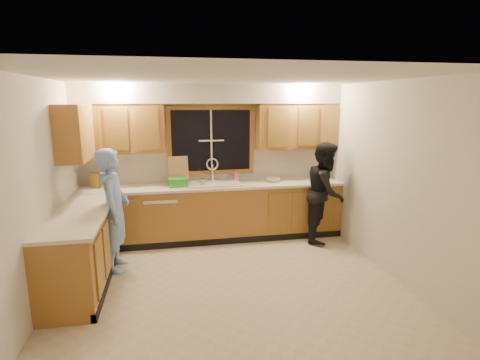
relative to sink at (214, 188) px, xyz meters
name	(u,v)px	position (x,y,z in m)	size (l,w,h in m)	color
floor	(230,283)	(0.00, -1.60, -0.86)	(4.20, 4.20, 0.00)	#C4B797
ceiling	(229,77)	(0.00, -1.60, 1.64)	(4.20, 4.20, 0.00)	silver
wall_back	(212,161)	(0.00, 0.30, 0.39)	(4.20, 4.20, 0.00)	beige
wall_left	(39,194)	(-2.10, -1.60, 0.39)	(3.80, 3.80, 0.00)	beige
wall_right	(390,179)	(2.10, -1.60, 0.39)	(3.80, 3.80, 0.00)	beige
base_cabinets_back	(214,213)	(0.00, 0.00, -0.42)	(4.20, 0.60, 0.88)	#A87030
base_cabinets_left	(82,250)	(-1.80, -1.25, -0.42)	(0.60, 1.90, 0.88)	#A87030
countertop_back	(214,186)	(0.00, -0.02, 0.04)	(4.20, 0.63, 0.04)	beige
countertop_left	(80,214)	(-1.79, -1.25, 0.04)	(0.63, 1.90, 0.04)	beige
upper_cabinets_left	(120,129)	(-1.43, 0.13, 0.96)	(1.35, 0.33, 0.75)	#A87030
upper_cabinets_right	(297,126)	(1.43, 0.13, 0.96)	(1.35, 0.33, 0.75)	#A87030
upper_cabinets_return	(75,133)	(-1.94, -0.48, 0.96)	(0.33, 0.90, 0.75)	#A87030
soffit	(212,94)	(0.00, 0.12, 1.49)	(4.20, 0.35, 0.30)	beige
window_frame	(211,141)	(0.00, 0.29, 0.74)	(1.44, 0.03, 1.14)	black
sink	(214,188)	(0.00, 0.00, 0.00)	(0.86, 0.52, 0.57)	silver
dishwasher	(162,218)	(-0.85, -0.01, -0.45)	(0.60, 0.56, 0.82)	white
stove	(70,269)	(-1.80, -1.82, -0.41)	(0.58, 0.75, 0.90)	white
man	(114,210)	(-1.44, -0.89, -0.04)	(0.60, 0.40, 1.65)	#7AA4E6
woman	(326,192)	(1.76, -0.40, -0.06)	(0.79, 0.61, 1.62)	black
knife_block	(95,180)	(-1.84, 0.11, 0.17)	(0.13, 0.11, 0.24)	olive
cutting_board	(178,170)	(-0.56, 0.22, 0.28)	(0.33, 0.02, 0.44)	tan
dish_crate	(178,182)	(-0.58, -0.03, 0.12)	(0.29, 0.27, 0.13)	green
soap_bottle	(237,176)	(0.41, 0.18, 0.15)	(0.08, 0.09, 0.19)	#ED5A8B
bowl	(273,180)	(1.00, 0.02, 0.08)	(0.23, 0.23, 0.06)	silver
can_left	(202,183)	(-0.21, -0.12, 0.12)	(0.07, 0.07, 0.12)	#C1B295
can_right	(203,182)	(-0.18, -0.09, 0.12)	(0.07, 0.07, 0.12)	#C1B295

